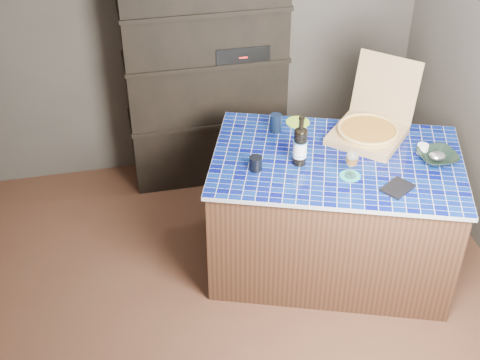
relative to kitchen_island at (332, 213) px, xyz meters
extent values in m
plane|color=#4F3322|center=(-0.63, -0.27, -0.43)|extent=(3.50, 3.50, 0.00)
plane|color=#4C4842|center=(-0.63, 1.48, 0.82)|extent=(3.50, 0.00, 3.50)
cube|color=black|center=(-0.63, 1.26, 0.47)|extent=(1.20, 0.40, 1.80)
cube|color=black|center=(-0.38, 1.21, 0.69)|extent=(0.40, 0.32, 0.12)
cube|color=#4D301E|center=(0.00, 0.00, -0.02)|extent=(1.76, 1.41, 0.83)
cube|color=#050A54|center=(0.00, 0.00, 0.42)|extent=(1.81, 1.46, 0.03)
cube|color=#9C7F50|center=(0.27, 0.19, 0.45)|extent=(0.61, 0.61, 0.05)
cube|color=#9C7F50|center=(0.45, 0.39, 0.69)|extent=(0.39, 0.37, 0.43)
cylinder|color=tan|center=(0.27, 0.19, 0.49)|extent=(0.40, 0.40, 0.01)
cylinder|color=maroon|center=(0.27, 0.19, 0.50)|extent=(0.35, 0.35, 0.01)
torus|color=tan|center=(0.27, 0.19, 0.50)|extent=(0.40, 0.40, 0.02)
cylinder|color=black|center=(-0.25, 0.01, 0.55)|extent=(0.08, 0.08, 0.23)
ellipsoid|color=black|center=(-0.25, 0.01, 0.66)|extent=(0.08, 0.08, 0.05)
cylinder|color=black|center=(-0.25, 0.01, 0.72)|extent=(0.03, 0.03, 0.09)
cylinder|color=white|center=(-0.25, 0.01, 0.54)|extent=(0.08, 0.08, 0.10)
cylinder|color=#4493E8|center=(-0.25, 0.01, 0.50)|extent=(0.09, 0.09, 0.01)
cylinder|color=#4493E8|center=(-0.25, 0.01, 0.59)|extent=(0.09, 0.09, 0.01)
cylinder|color=teal|center=(0.01, -0.19, 0.43)|extent=(0.13, 0.13, 0.01)
cylinder|color=white|center=(0.01, -0.19, 0.44)|extent=(0.07, 0.07, 0.00)
cylinder|color=white|center=(0.01, -0.19, 0.48)|extent=(0.01, 0.01, 0.07)
ellipsoid|color=white|center=(0.01, -0.19, 0.56)|extent=(0.08, 0.08, 0.11)
cylinder|color=orange|center=(0.01, -0.19, 0.55)|extent=(0.06, 0.06, 0.05)
cylinder|color=white|center=(0.01, -0.19, 0.58)|extent=(0.07, 0.07, 0.02)
cylinder|color=black|center=(-0.53, 0.00, 0.48)|extent=(0.08, 0.08, 0.09)
cube|color=black|center=(0.24, -0.37, 0.44)|extent=(0.23, 0.22, 0.01)
imported|color=black|center=(0.60, -0.15, 0.46)|extent=(0.26, 0.26, 0.06)
ellipsoid|color=silver|center=(0.60, -0.15, 0.47)|extent=(0.11, 0.09, 0.05)
cylinder|color=white|center=(0.55, -0.04, 0.46)|extent=(0.07, 0.07, 0.06)
cylinder|color=black|center=(-0.30, 0.42, 0.49)|extent=(0.08, 0.08, 0.12)
cylinder|color=#96C82B|center=(-0.12, 0.49, 0.43)|extent=(0.17, 0.17, 0.01)
camera|label=1|loc=(-1.33, -3.28, 2.78)|focal=50.00mm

